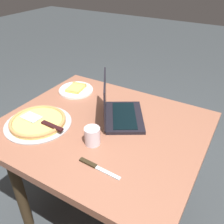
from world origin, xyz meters
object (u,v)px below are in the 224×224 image
table_knife (95,166)px  dining_table (102,138)px  pizza_plate (76,89)px  drink_cup (92,136)px  laptop (117,110)px  pizza_tray (38,122)px

table_knife → dining_table: bearing=-62.7°
pizza_plate → drink_cup: (-0.41, 0.40, 0.03)m
dining_table → pizza_plate: 0.45m
laptop → pizza_plate: 0.43m
pizza_plate → table_knife: bearing=134.2°
pizza_plate → pizza_tray: (-0.06, 0.41, 0.00)m
pizza_plate → drink_cup: bearing=135.9°
pizza_plate → laptop: bearing=160.6°
dining_table → pizza_plate: bearing=-33.8°
pizza_tray → drink_cup: (-0.35, -0.02, 0.03)m
laptop → pizza_tray: (0.34, 0.27, -0.04)m
laptop → pizza_plate: bearing=-19.4°
dining_table → laptop: 0.18m
laptop → table_knife: laptop is taller
dining_table → pizza_tray: (0.31, 0.17, 0.10)m
dining_table → laptop: (-0.04, -0.10, 0.14)m
pizza_plate → table_knife: pizza_plate is taller
pizza_plate → drink_cup: 0.57m
dining_table → drink_cup: 0.21m
drink_cup → table_knife: bearing=128.4°
laptop → pizza_tray: size_ratio=1.05×
dining_table → pizza_plate: (0.36, -0.24, 0.10)m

